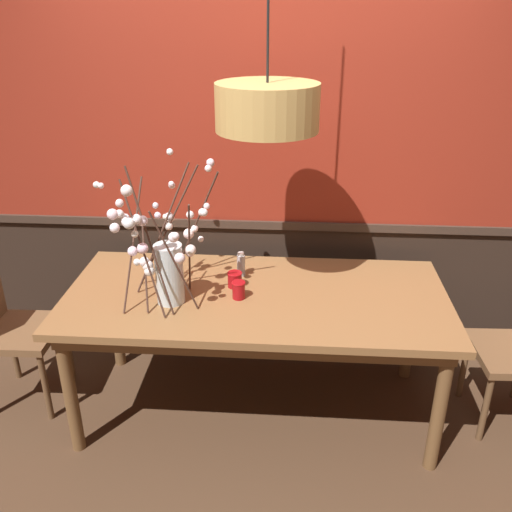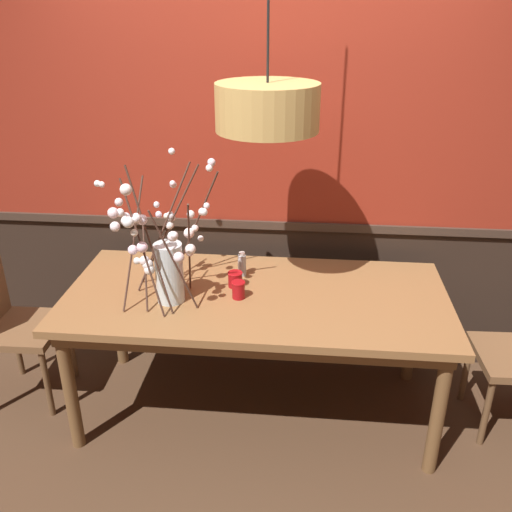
{
  "view_description": "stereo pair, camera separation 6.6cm",
  "coord_description": "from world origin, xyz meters",
  "px_view_note": "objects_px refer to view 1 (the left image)",
  "views": [
    {
      "loc": [
        0.19,
        -2.6,
        2.22
      ],
      "look_at": [
        0.0,
        0.0,
        1.0
      ],
      "focal_mm": 38.69,
      "sensor_mm": 36.0,
      "label": 1
    },
    {
      "loc": [
        0.25,
        -2.59,
        2.22
      ],
      "look_at": [
        0.0,
        0.0,
        1.0
      ],
      "focal_mm": 38.69,
      "sensor_mm": 36.0,
      "label": 2
    }
  ],
  "objects_px": {
    "vase_with_blossoms": "(165,260)",
    "condiment_bottle": "(241,265)",
    "pendant_lamp": "(267,107)",
    "dining_table": "(256,307)",
    "candle_holder_nearer_edge": "(239,290)",
    "chair_far_side_right": "(304,268)",
    "chair_far_side_left": "(223,265)",
    "chair_head_west_end": "(7,323)",
    "candle_holder_nearer_center": "(235,279)"
  },
  "relations": [
    {
      "from": "candle_holder_nearer_center",
      "to": "candle_holder_nearer_edge",
      "type": "xyz_separation_m",
      "value": [
        0.03,
        -0.13,
        0.0
      ]
    },
    {
      "from": "chair_far_side_left",
      "to": "chair_far_side_right",
      "type": "height_order",
      "value": "chair_far_side_left"
    },
    {
      "from": "dining_table",
      "to": "pendant_lamp",
      "type": "bearing_deg",
      "value": 30.0
    },
    {
      "from": "condiment_bottle",
      "to": "chair_far_side_left",
      "type": "bearing_deg",
      "value": 106.54
    },
    {
      "from": "pendant_lamp",
      "to": "candle_holder_nearer_edge",
      "type": "bearing_deg",
      "value": -149.19
    },
    {
      "from": "vase_with_blossoms",
      "to": "pendant_lamp",
      "type": "bearing_deg",
      "value": 15.47
    },
    {
      "from": "chair_head_west_end",
      "to": "pendant_lamp",
      "type": "bearing_deg",
      "value": 0.81
    },
    {
      "from": "chair_far_side_left",
      "to": "dining_table",
      "type": "bearing_deg",
      "value": -71.2
    },
    {
      "from": "vase_with_blossoms",
      "to": "pendant_lamp",
      "type": "relative_size",
      "value": 0.56
    },
    {
      "from": "chair_head_west_end",
      "to": "chair_far_side_left",
      "type": "xyz_separation_m",
      "value": [
        1.15,
        0.86,
        -0.01
      ]
    },
    {
      "from": "chair_far_side_right",
      "to": "pendant_lamp",
      "type": "xyz_separation_m",
      "value": [
        -0.22,
        -0.85,
        1.25
      ]
    },
    {
      "from": "chair_far_side_right",
      "to": "candle_holder_nearer_edge",
      "type": "relative_size",
      "value": 9.38
    },
    {
      "from": "chair_far_side_left",
      "to": "candle_holder_nearer_center",
      "type": "xyz_separation_m",
      "value": [
        0.17,
        -0.79,
        0.3
      ]
    },
    {
      "from": "vase_with_blossoms",
      "to": "pendant_lamp",
      "type": "height_order",
      "value": "pendant_lamp"
    },
    {
      "from": "dining_table",
      "to": "chair_far_side_right",
      "type": "xyz_separation_m",
      "value": [
        0.27,
        0.88,
        -0.19
      ]
    },
    {
      "from": "chair_head_west_end",
      "to": "vase_with_blossoms",
      "type": "height_order",
      "value": "vase_with_blossoms"
    },
    {
      "from": "chair_head_west_end",
      "to": "chair_far_side_right",
      "type": "distance_m",
      "value": 1.92
    },
    {
      "from": "vase_with_blossoms",
      "to": "chair_far_side_left",
      "type": "bearing_deg",
      "value": 80.67
    },
    {
      "from": "chair_far_side_right",
      "to": "pendant_lamp",
      "type": "distance_m",
      "value": 1.53
    },
    {
      "from": "chair_far_side_right",
      "to": "pendant_lamp",
      "type": "bearing_deg",
      "value": -104.64
    },
    {
      "from": "dining_table",
      "to": "candle_holder_nearer_center",
      "type": "height_order",
      "value": "candle_holder_nearer_center"
    },
    {
      "from": "chair_far_side_left",
      "to": "candle_holder_nearer_edge",
      "type": "xyz_separation_m",
      "value": [
        0.21,
        -0.92,
        0.31
      ]
    },
    {
      "from": "chair_far_side_right",
      "to": "candle_holder_nearer_center",
      "type": "bearing_deg",
      "value": -116.14
    },
    {
      "from": "chair_head_west_end",
      "to": "vase_with_blossoms",
      "type": "bearing_deg",
      "value": -6.86
    },
    {
      "from": "chair_head_west_end",
      "to": "chair_far_side_right",
      "type": "xyz_separation_m",
      "value": [
        1.72,
        0.87,
        -0.01
      ]
    },
    {
      "from": "condiment_bottle",
      "to": "pendant_lamp",
      "type": "xyz_separation_m",
      "value": [
        0.15,
        -0.18,
        0.91
      ]
    },
    {
      "from": "chair_far_side_right",
      "to": "condiment_bottle",
      "type": "height_order",
      "value": "condiment_bottle"
    },
    {
      "from": "condiment_bottle",
      "to": "dining_table",
      "type": "bearing_deg",
      "value": -64.6
    },
    {
      "from": "chair_head_west_end",
      "to": "condiment_bottle",
      "type": "xyz_separation_m",
      "value": [
        1.34,
        0.2,
        0.32
      ]
    },
    {
      "from": "chair_far_side_left",
      "to": "pendant_lamp",
      "type": "bearing_deg",
      "value": -67.56
    },
    {
      "from": "vase_with_blossoms",
      "to": "condiment_bottle",
      "type": "distance_m",
      "value": 0.51
    },
    {
      "from": "chair_far_side_right",
      "to": "candle_holder_nearer_edge",
      "type": "height_order",
      "value": "chair_far_side_right"
    },
    {
      "from": "dining_table",
      "to": "chair_head_west_end",
      "type": "bearing_deg",
      "value": 179.68
    },
    {
      "from": "candle_holder_nearer_center",
      "to": "chair_far_side_left",
      "type": "bearing_deg",
      "value": 102.3
    },
    {
      "from": "vase_with_blossoms",
      "to": "chair_far_side_right",
      "type": "bearing_deg",
      "value": 53.6
    },
    {
      "from": "chair_far_side_left",
      "to": "candle_holder_nearer_edge",
      "type": "height_order",
      "value": "chair_far_side_left"
    },
    {
      "from": "dining_table",
      "to": "condiment_bottle",
      "type": "relative_size",
      "value": 14.29
    },
    {
      "from": "dining_table",
      "to": "vase_with_blossoms",
      "type": "relative_size",
      "value": 2.77
    },
    {
      "from": "chair_head_west_end",
      "to": "chair_far_side_right",
      "type": "bearing_deg",
      "value": 26.85
    },
    {
      "from": "chair_head_west_end",
      "to": "candle_holder_nearer_center",
      "type": "xyz_separation_m",
      "value": [
        1.32,
        0.07,
        0.3
      ]
    },
    {
      "from": "dining_table",
      "to": "candle_holder_nearer_edge",
      "type": "bearing_deg",
      "value": -148.72
    },
    {
      "from": "vase_with_blossoms",
      "to": "condiment_bottle",
      "type": "relative_size",
      "value": 5.16
    },
    {
      "from": "candle_holder_nearer_edge",
      "to": "candle_holder_nearer_center",
      "type": "bearing_deg",
      "value": 105.16
    },
    {
      "from": "candle_holder_nearer_edge",
      "to": "vase_with_blossoms",
      "type": "bearing_deg",
      "value": -171.12
    },
    {
      "from": "chair_far_side_left",
      "to": "chair_far_side_right",
      "type": "distance_m",
      "value": 0.57
    },
    {
      "from": "chair_far_side_left",
      "to": "candle_holder_nearer_center",
      "type": "bearing_deg",
      "value": -77.7
    },
    {
      "from": "vase_with_blossoms",
      "to": "candle_holder_nearer_center",
      "type": "xyz_separation_m",
      "value": [
        0.33,
        0.18,
        -0.19
      ]
    },
    {
      "from": "dining_table",
      "to": "vase_with_blossoms",
      "type": "distance_m",
      "value": 0.57
    },
    {
      "from": "chair_far_side_right",
      "to": "dining_table",
      "type": "bearing_deg",
      "value": -107.25
    },
    {
      "from": "vase_with_blossoms",
      "to": "candle_holder_nearer_center",
      "type": "distance_m",
      "value": 0.43
    }
  ]
}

